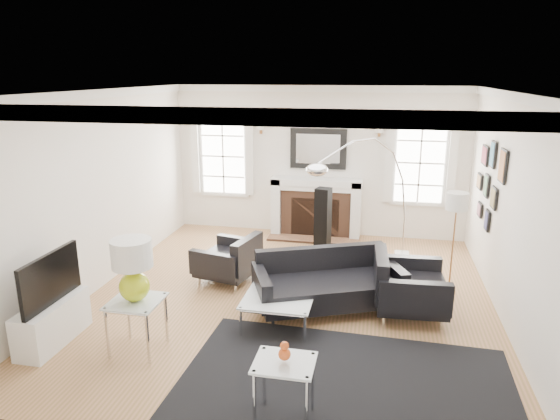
% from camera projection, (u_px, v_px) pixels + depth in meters
% --- Properties ---
extents(floor, '(6.00, 6.00, 0.00)m').
position_uv_depth(floor, '(289.00, 298.00, 6.94)').
color(floor, olive).
rests_on(floor, ground).
extents(back_wall, '(5.50, 0.04, 2.80)m').
position_uv_depth(back_wall, '(318.00, 162.00, 9.39)').
color(back_wall, white).
rests_on(back_wall, floor).
extents(front_wall, '(5.50, 0.04, 2.80)m').
position_uv_depth(front_wall, '(216.00, 298.00, 3.73)').
color(front_wall, white).
rests_on(front_wall, floor).
extents(left_wall, '(0.04, 6.00, 2.80)m').
position_uv_depth(left_wall, '(99.00, 191.00, 7.09)').
color(left_wall, white).
rests_on(left_wall, floor).
extents(right_wall, '(0.04, 6.00, 2.80)m').
position_uv_depth(right_wall, '(512.00, 212.00, 6.03)').
color(right_wall, white).
rests_on(right_wall, floor).
extents(ceiling, '(5.50, 6.00, 0.02)m').
position_uv_depth(ceiling, '(290.00, 91.00, 6.19)').
color(ceiling, white).
rests_on(ceiling, back_wall).
extents(crown_molding, '(5.50, 6.00, 0.12)m').
position_uv_depth(crown_molding, '(290.00, 96.00, 6.20)').
color(crown_molding, white).
rests_on(crown_molding, back_wall).
extents(fireplace, '(1.70, 0.69, 1.11)m').
position_uv_depth(fireplace, '(316.00, 208.00, 9.43)').
color(fireplace, white).
rests_on(fireplace, floor).
extents(mantel_mirror, '(1.05, 0.07, 0.75)m').
position_uv_depth(mantel_mirror, '(318.00, 149.00, 9.28)').
color(mantel_mirror, black).
rests_on(mantel_mirror, back_wall).
extents(window_left, '(1.24, 0.15, 1.62)m').
position_uv_depth(window_left, '(223.00, 156.00, 9.69)').
color(window_left, white).
rests_on(window_left, back_wall).
extents(window_right, '(1.24, 0.15, 1.62)m').
position_uv_depth(window_right, '(420.00, 162.00, 8.97)').
color(window_right, white).
rests_on(window_right, back_wall).
extents(gallery_wall, '(0.04, 1.73, 1.29)m').
position_uv_depth(gallery_wall, '(490.00, 179.00, 7.22)').
color(gallery_wall, black).
rests_on(gallery_wall, right_wall).
extents(tv_unit, '(0.35, 1.00, 1.09)m').
position_uv_depth(tv_unit, '(52.00, 316.00, 5.72)').
color(tv_unit, white).
rests_on(tv_unit, floor).
extents(area_rug, '(3.41, 2.87, 0.01)m').
position_uv_depth(area_rug, '(341.00, 407.00, 4.67)').
color(area_rug, black).
rests_on(area_rug, floor).
extents(sofa, '(2.08, 1.53, 0.62)m').
position_uv_depth(sofa, '(326.00, 284.00, 6.58)').
color(sofa, black).
rests_on(sofa, floor).
extents(armchair_left, '(0.96, 1.03, 0.59)m').
position_uv_depth(armchair_left, '(231.00, 260.00, 7.41)').
color(armchair_left, black).
rests_on(armchair_left, floor).
extents(armchair_right, '(0.95, 1.04, 0.67)m').
position_uv_depth(armchair_right, '(406.00, 287.00, 6.37)').
color(armchair_right, black).
rests_on(armchair_right, floor).
extents(coffee_table, '(0.84, 0.84, 0.38)m').
position_uv_depth(coffee_table, '(279.00, 299.00, 6.12)').
color(coffee_table, silver).
rests_on(coffee_table, floor).
extents(side_table_left, '(0.55, 0.55, 0.61)m').
position_uv_depth(side_table_left, '(136.00, 309.00, 5.51)').
color(side_table_left, silver).
rests_on(side_table_left, floor).
extents(nesting_table, '(0.54, 0.45, 0.59)m').
position_uv_depth(nesting_table, '(284.00, 374.00, 4.38)').
color(nesting_table, silver).
rests_on(nesting_table, floor).
extents(gourd_lamp, '(0.44, 0.44, 0.70)m').
position_uv_depth(gourd_lamp, '(133.00, 266.00, 5.37)').
color(gourd_lamp, '#BBD11A').
rests_on(gourd_lamp, side_table_left).
extents(orange_vase, '(0.11, 0.11, 0.18)m').
position_uv_depth(orange_vase, '(284.00, 352.00, 4.33)').
color(orange_vase, '#CD4D1A').
rests_on(orange_vase, nesting_table).
extents(arc_floor_lamp, '(1.54, 1.43, 2.19)m').
position_uv_depth(arc_floor_lamp, '(364.00, 201.00, 7.42)').
color(arc_floor_lamp, white).
rests_on(arc_floor_lamp, floor).
extents(stick_floor_lamp, '(0.30, 0.30, 1.46)m').
position_uv_depth(stick_floor_lamp, '(457.00, 207.00, 6.76)').
color(stick_floor_lamp, '#A26938').
rests_on(stick_floor_lamp, floor).
extents(speaker_tower, '(0.28, 0.28, 1.17)m').
position_uv_depth(speaker_tower, '(323.00, 222.00, 8.40)').
color(speaker_tower, black).
rests_on(speaker_tower, floor).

